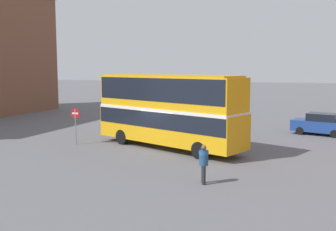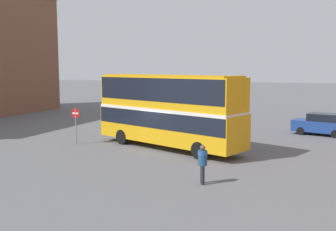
{
  "view_description": "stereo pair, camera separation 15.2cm",
  "coord_description": "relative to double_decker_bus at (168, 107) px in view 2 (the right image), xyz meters",
  "views": [
    {
      "loc": [
        9.09,
        -22.75,
        5.14
      ],
      "look_at": [
        0.41,
        0.55,
        2.11
      ],
      "focal_mm": 42.0,
      "sensor_mm": 36.0,
      "label": 1
    },
    {
      "loc": [
        9.23,
        -22.7,
        5.14
      ],
      "look_at": [
        0.41,
        0.55,
        2.11
      ],
      "focal_mm": 42.0,
      "sensor_mm": 36.0,
      "label": 2
    }
  ],
  "objects": [
    {
      "name": "pedestrian_foreground",
      "position": [
        4.22,
        -6.82,
        -1.6
      ],
      "size": [
        0.56,
        0.56,
        1.76
      ],
      "rotation": [
        0.0,
        0.0,
        3.54
      ],
      "color": "#232328",
      "rests_on": "ground_plane"
    },
    {
      "name": "no_entry_sign",
      "position": [
        -6.29,
        -0.97,
        -1.03
      ],
      "size": [
        0.65,
        0.08,
        2.43
      ],
      "color": "gray",
      "rests_on": "ground_plane"
    },
    {
      "name": "ground_plane",
      "position": [
        -0.41,
        -0.55,
        -2.68
      ],
      "size": [
        240.0,
        240.0,
        0.0
      ],
      "primitive_type": "plane",
      "color": "#5B5B60"
    },
    {
      "name": "parked_car_kerb_near",
      "position": [
        -1.96,
        15.93,
        -1.91
      ],
      "size": [
        4.37,
        2.27,
        1.5
      ],
      "rotation": [
        0.0,
        0.0,
        3.24
      ],
      "color": "black",
      "rests_on": "ground_plane"
    },
    {
      "name": "double_decker_bus",
      "position": [
        0.0,
        0.0,
        0.0
      ],
      "size": [
        10.74,
        6.15,
        4.69
      ],
      "rotation": [
        0.0,
        0.0,
        -0.37
      ],
      "color": "gold",
      "rests_on": "ground_plane"
    },
    {
      "name": "parked_car_kerb_far",
      "position": [
        9.25,
        8.82,
        -1.85
      ],
      "size": [
        4.38,
        2.75,
        1.67
      ],
      "rotation": [
        0.0,
        0.0,
        2.89
      ],
      "color": "navy",
      "rests_on": "ground_plane"
    }
  ]
}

